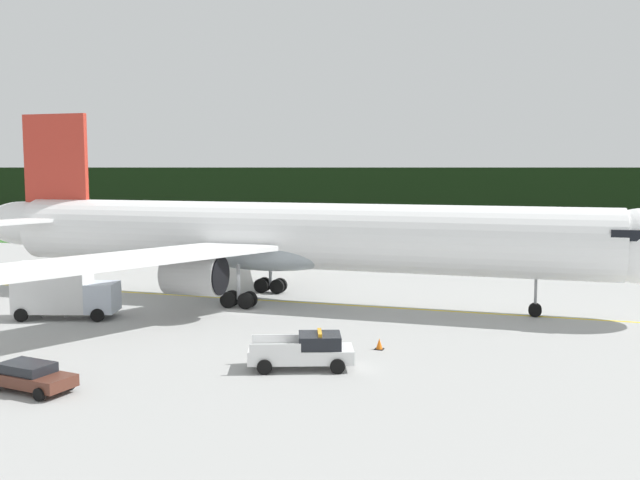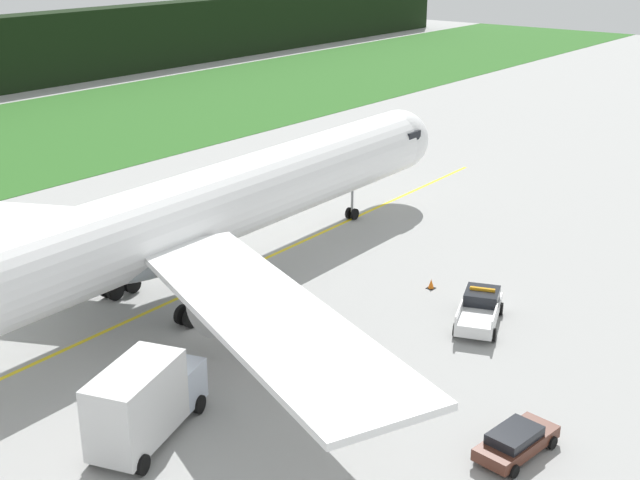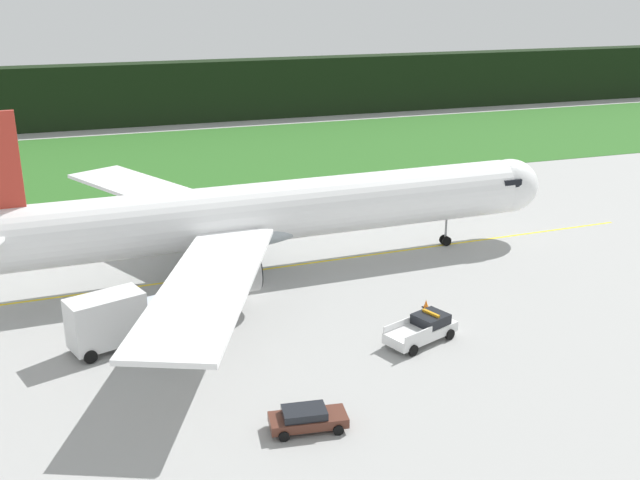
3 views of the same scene
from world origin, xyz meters
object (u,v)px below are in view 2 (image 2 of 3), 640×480
object	(u,v)px
ops_pickup_truck	(480,309)
catering_truck	(144,400)
airliner	(182,219)
staff_car	(516,441)
apron_cone	(431,284)

from	to	relation	value
ops_pickup_truck	catering_truck	size ratio (longest dim) A/B	0.80
catering_truck	airliner	bearing A→B (deg)	40.56
ops_pickup_truck	staff_car	world-z (taller)	ops_pickup_truck
ops_pickup_truck	apron_cone	world-z (taller)	ops_pickup_truck
ops_pickup_truck	staff_car	bearing A→B (deg)	-144.81
airliner	staff_car	size ratio (longest dim) A/B	12.45
staff_car	apron_cone	xyz separation A→B (m)	(13.48, 12.49, -0.39)
ops_pickup_truck	apron_cone	size ratio (longest dim) A/B	9.14
airliner	apron_cone	size ratio (longest dim) A/B	88.31
airliner	ops_pickup_truck	bearing A→B (deg)	-65.05
apron_cone	catering_truck	bearing A→B (deg)	177.34
airliner	catering_truck	world-z (taller)	airliner
ops_pickup_truck	catering_truck	distance (m)	20.83
catering_truck	staff_car	xyz separation A→B (m)	(9.15, -13.55, -1.29)
staff_car	apron_cone	distance (m)	18.38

